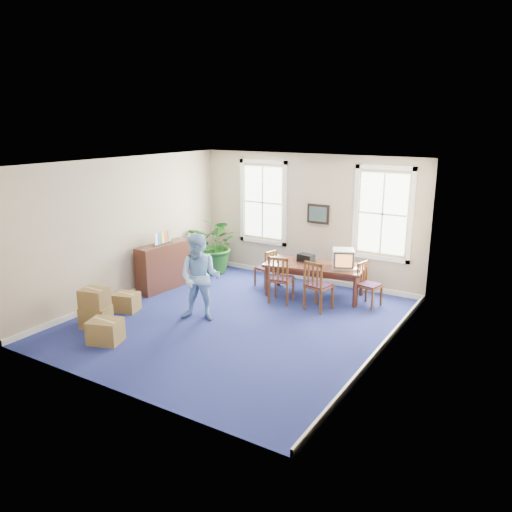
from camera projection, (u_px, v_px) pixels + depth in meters
The scene contains 25 objects.
floor at pixel (237, 321), 10.23m from camera, with size 6.50×6.50×0.00m, color navy.
ceiling at pixel (235, 163), 9.39m from camera, with size 6.50×6.50×0.00m, color white.
wall_back at pixel (308, 218), 12.49m from camera, with size 6.50×6.50×0.00m, color tan.
wall_front at pixel (110, 291), 7.14m from camera, with size 6.50×6.50×0.00m, color tan.
wall_left at pixel (126, 228), 11.33m from camera, with size 6.50×6.50×0.00m, color tan.
wall_right at pixel (385, 268), 8.30m from camera, with size 6.50×6.50×0.00m, color tan.
baseboard_back at pixel (306, 277), 12.86m from camera, with size 6.00×0.04×0.12m, color white.
baseboard_left at pixel (132, 293), 11.72m from camera, with size 0.04×6.50×0.12m, color white.
baseboard_right at pixel (378, 352), 8.72m from camera, with size 0.04×6.50×0.12m, color white.
window_left at pixel (263, 202), 13.05m from camera, with size 1.40×0.12×2.20m, color white, non-canonical shape.
window_right at pixel (383, 214), 11.43m from camera, with size 1.40×0.12×2.20m, color white, non-canonical shape.
wall_picture at pixel (318, 214), 12.25m from camera, with size 0.58×0.06×0.48m, color black, non-canonical shape.
conference_table at pixel (314, 280), 11.61m from camera, with size 2.25×1.02×0.77m, color #482318, non-canonical shape.
crt_tv at pixel (343, 259), 11.16m from camera, with size 0.47×0.51×0.43m, color #B7B7BC, non-canonical shape.
game_console at pixel (355, 269), 11.02m from camera, with size 0.14×0.18×0.04m, color white.
equipment_bag at pixel (306, 258), 11.66m from camera, with size 0.37×0.24×0.19m, color black.
chair_near_left at pixel (281, 278), 11.17m from camera, with size 0.49×0.49×1.10m, color brown, non-canonical shape.
chair_near_right at pixel (319, 285), 10.71m from camera, with size 0.50×0.50×1.10m, color brown, non-canonical shape.
chair_end_left at pixel (265, 268), 12.26m from camera, with size 0.42×0.42×0.93m, color brown, non-canonical shape.
chair_end_right at pixel (370, 285), 10.91m from camera, with size 0.44×0.44×0.98m, color brown, non-canonical shape.
man at pixel (200, 278), 10.07m from camera, with size 0.88×0.68×1.80m, color #87B8EC.
credenza at pixel (164, 266), 12.06m from camera, with size 0.42×1.46×1.14m, color #482318.
brochure_rack at pixel (163, 237), 11.85m from camera, with size 0.12×0.71×0.31m, color #99999E, non-canonical shape.
potted_plant at pixel (216, 245), 13.29m from camera, with size 1.37×1.20×1.53m, color #174914.
cardboard_boxes at pixel (106, 307), 9.82m from camera, with size 1.45×1.45×0.83m, color olive, non-canonical shape.
Camera 1 is at (5.33, -7.91, 3.96)m, focal length 35.00 mm.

